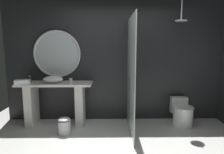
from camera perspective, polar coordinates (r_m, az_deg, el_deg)
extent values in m
cube|color=#232326|center=(4.36, 1.15, 4.49)|extent=(4.80, 0.10, 2.60)
cube|color=silver|center=(4.24, -16.05, -1.86)|extent=(1.51, 0.52, 0.04)
cube|color=silver|center=(4.50, -22.09, -7.38)|extent=(0.16, 0.44, 0.85)
cube|color=silver|center=(4.24, -9.11, -7.81)|extent=(0.16, 0.44, 0.85)
ellipsoid|color=white|center=(4.25, -16.62, -0.64)|extent=(0.41, 0.34, 0.14)
cylinder|color=silver|center=(4.39, -16.09, 0.00)|extent=(0.02, 0.02, 0.18)
cylinder|color=silver|center=(4.32, -16.35, 0.94)|extent=(0.02, 0.12, 0.02)
cylinder|color=silver|center=(4.10, -11.78, -1.05)|extent=(0.07, 0.07, 0.10)
cylinder|color=black|center=(4.41, -22.56, -0.74)|extent=(0.06, 0.06, 0.12)
cylinder|color=silver|center=(4.40, -22.62, 0.18)|extent=(0.03, 0.03, 0.02)
torus|color=silver|center=(4.41, -15.56, 6.40)|extent=(1.01, 0.05, 1.01)
cylinder|color=#B2BCC1|center=(4.42, -15.53, 6.41)|extent=(0.93, 0.01, 0.93)
cube|color=silver|center=(3.72, 5.44, 0.36)|extent=(0.02, 1.29, 2.17)
cylinder|color=silver|center=(4.17, 19.41, 17.74)|extent=(0.02, 0.02, 0.38)
cylinder|color=silver|center=(4.14, 19.26, 15.03)|extent=(0.23, 0.23, 0.02)
cylinder|color=white|center=(4.41, 19.70, -10.67)|extent=(0.40, 0.40, 0.40)
ellipsoid|color=white|center=(4.35, 19.84, -8.08)|extent=(0.42, 0.46, 0.02)
cube|color=white|center=(4.61, 18.61, -7.52)|extent=(0.35, 0.16, 0.34)
cylinder|color=silver|center=(3.93, -13.55, -13.90)|extent=(0.23, 0.23, 0.26)
ellipsoid|color=silver|center=(3.87, -13.64, -11.74)|extent=(0.23, 0.23, 0.07)
cube|color=white|center=(4.28, -24.36, -1.32)|extent=(0.30, 0.23, 0.09)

